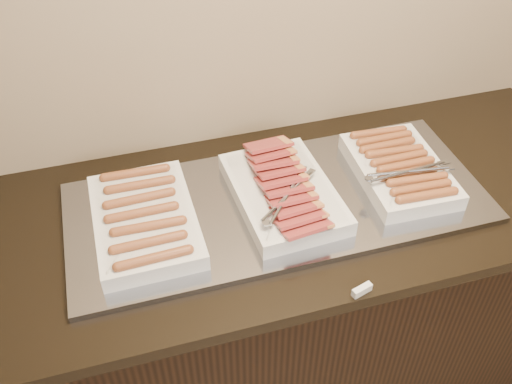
# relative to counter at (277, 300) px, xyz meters

# --- Properties ---
(counter) EXTENTS (2.06, 0.76, 0.90)m
(counter) POSITION_rel_counter_xyz_m (0.00, 0.00, 0.00)
(counter) COLOR black
(counter) RESTS_ON ground
(warming_tray) EXTENTS (1.20, 0.50, 0.02)m
(warming_tray) POSITION_rel_counter_xyz_m (-0.01, 0.00, 0.46)
(warming_tray) COLOR #91949E
(warming_tray) RESTS_ON counter
(dish_left) EXTENTS (0.27, 0.40, 0.07)m
(dish_left) POSITION_rel_counter_xyz_m (-0.39, -0.00, 0.50)
(dish_left) COLOR silver
(dish_left) RESTS_ON warming_tray
(dish_center) EXTENTS (0.29, 0.43, 0.10)m
(dish_center) POSITION_rel_counter_xyz_m (0.01, -0.00, 0.50)
(dish_center) COLOR silver
(dish_center) RESTS_ON warming_tray
(dish_right) EXTENTS (0.27, 0.38, 0.08)m
(dish_right) POSITION_rel_counter_xyz_m (0.37, -0.00, 0.50)
(dish_right) COLOR silver
(dish_right) RESTS_ON warming_tray
(label_holder) EXTENTS (0.06, 0.03, 0.02)m
(label_holder) POSITION_rel_counter_xyz_m (0.09, -0.36, 0.46)
(label_holder) COLOR silver
(label_holder) RESTS_ON counter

